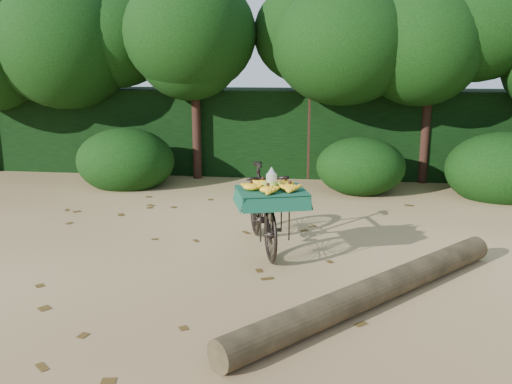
# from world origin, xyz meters

# --- Properties ---
(ground) EXTENTS (80.00, 80.00, 0.00)m
(ground) POSITION_xyz_m (0.00, 0.00, 0.00)
(ground) COLOR tan
(ground) RESTS_ON ground
(vendor_bicycle) EXTENTS (1.16, 1.94, 1.10)m
(vendor_bicycle) POSITION_xyz_m (0.09, 1.01, 0.56)
(vendor_bicycle) COLOR black
(vendor_bicycle) RESTS_ON ground
(fallen_log) EXTENTS (2.85, 3.12, 0.28)m
(fallen_log) POSITION_xyz_m (1.42, -0.50, 0.14)
(fallen_log) COLOR brown
(fallen_log) RESTS_ON ground
(hedge_backdrop) EXTENTS (26.00, 1.80, 1.80)m
(hedge_backdrop) POSITION_xyz_m (0.00, 6.30, 0.90)
(hedge_backdrop) COLOR black
(hedge_backdrop) RESTS_ON ground
(tree_row) EXTENTS (14.50, 2.00, 4.00)m
(tree_row) POSITION_xyz_m (-0.65, 5.50, 2.00)
(tree_row) COLOR black
(tree_row) RESTS_ON ground
(bush_clumps) EXTENTS (8.80, 1.70, 0.90)m
(bush_clumps) POSITION_xyz_m (0.50, 4.30, 0.45)
(bush_clumps) COLOR black
(bush_clumps) RESTS_ON ground
(leaf_litter) EXTENTS (7.00, 7.30, 0.01)m
(leaf_litter) POSITION_xyz_m (0.00, 0.65, 0.01)
(leaf_litter) COLOR #4A3513
(leaf_litter) RESTS_ON ground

